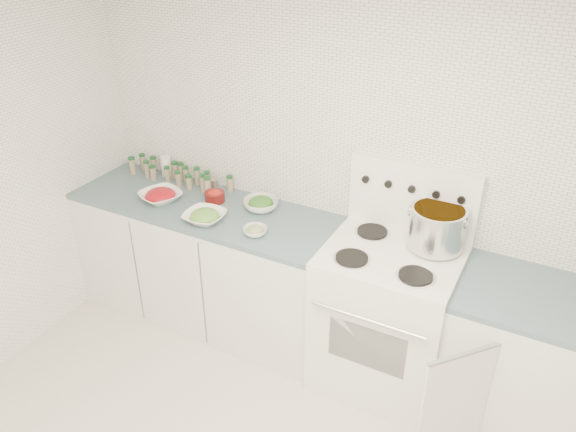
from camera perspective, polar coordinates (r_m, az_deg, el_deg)
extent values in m
cube|color=white|center=(3.46, 5.29, 5.35)|extent=(3.50, 0.02, 2.50)
cube|color=white|center=(3.98, -8.13, -4.88)|extent=(1.85, 0.62, 0.86)
cube|color=#4B6671|center=(3.75, -8.60, 0.82)|extent=(1.85, 0.62, 0.03)
cube|color=white|center=(3.48, 9.86, -10.29)|extent=(0.76, 0.65, 0.92)
cube|color=black|center=(3.22, 8.00, -13.01)|extent=(0.45, 0.01, 0.28)
cylinder|color=silver|center=(3.04, 8.01, -10.42)|extent=(0.65, 0.02, 0.02)
cube|color=white|center=(3.20, 10.56, -3.85)|extent=(0.76, 0.65, 0.01)
cube|color=white|center=(3.34, 12.52, 1.81)|extent=(0.76, 0.06, 0.43)
cylinder|color=silver|center=(3.11, 6.50, -4.31)|extent=(0.21, 0.21, 0.01)
cylinder|color=black|center=(3.11, 6.51, -4.22)|extent=(0.18, 0.18, 0.01)
cylinder|color=silver|center=(3.03, 12.84, -6.00)|extent=(0.21, 0.21, 0.01)
cylinder|color=black|center=(3.03, 12.85, -5.91)|extent=(0.18, 0.18, 0.01)
cylinder|color=silver|center=(3.37, 8.56, -1.62)|extent=(0.21, 0.21, 0.01)
cylinder|color=black|center=(3.37, 8.57, -1.53)|extent=(0.18, 0.18, 0.01)
cylinder|color=silver|center=(3.29, 14.43, -3.10)|extent=(0.21, 0.21, 0.01)
cylinder|color=black|center=(3.29, 14.44, -3.01)|extent=(0.18, 0.18, 0.01)
cylinder|color=black|center=(3.35, 7.91, 3.74)|extent=(0.04, 0.02, 0.04)
cylinder|color=black|center=(3.31, 10.17, 3.22)|extent=(0.04, 0.02, 0.04)
cylinder|color=black|center=(3.28, 12.48, 2.69)|extent=(0.04, 0.02, 0.04)
cylinder|color=black|center=(3.25, 14.83, 2.15)|extent=(0.04, 0.02, 0.04)
cylinder|color=black|center=(3.23, 17.21, 1.59)|extent=(0.04, 0.02, 0.04)
cube|color=white|center=(3.43, 23.38, -13.95)|extent=(0.89, 0.62, 0.86)
cube|color=#4B6671|center=(3.16, 24.98, -7.92)|extent=(0.89, 0.62, 0.03)
cube|color=white|center=(3.10, 16.51, -18.03)|extent=(0.28, 0.31, 0.70)
cylinder|color=silver|center=(3.23, 14.88, -1.15)|extent=(0.31, 0.31, 0.24)
cylinder|color=orange|center=(3.18, 15.11, 0.45)|extent=(0.28, 0.28, 0.03)
torus|color=silver|center=(3.23, 12.32, 0.60)|extent=(0.01, 0.08, 0.08)
torus|color=silver|center=(3.18, 17.80, -0.72)|extent=(0.01, 0.08, 0.08)
imported|color=white|center=(3.84, -12.82, 1.94)|extent=(0.34, 0.34, 0.06)
ellipsoid|color=#A80E14|center=(3.83, -12.84, 2.11)|extent=(0.19, 0.19, 0.09)
imported|color=white|center=(3.54, -8.46, -0.11)|extent=(0.27, 0.27, 0.06)
ellipsoid|color=#3F7F29|center=(3.53, -8.48, 0.07)|extent=(0.18, 0.18, 0.08)
imported|color=white|center=(3.64, -2.77, 1.15)|extent=(0.25, 0.25, 0.07)
ellipsoid|color=#1D5B1A|center=(3.63, -2.78, 1.41)|extent=(0.16, 0.16, 0.07)
imported|color=white|center=(3.37, -3.36, -1.56)|extent=(0.15, 0.15, 0.05)
ellipsoid|color=#295221|center=(3.37, -3.37, -1.38)|extent=(0.10, 0.10, 0.05)
cylinder|color=#570F0F|center=(3.77, -7.44, 1.96)|extent=(0.13, 0.13, 0.07)
ellipsoid|color=red|center=(3.76, -7.47, 2.27)|extent=(0.10, 0.10, 0.05)
cylinder|color=white|center=(4.17, -12.26, 4.97)|extent=(0.09, 0.09, 0.15)
cylinder|color=gray|center=(3.91, -7.62, 3.16)|extent=(0.07, 0.07, 0.09)
cylinder|color=gray|center=(4.32, -14.51, 5.24)|extent=(0.04, 0.04, 0.11)
cylinder|color=#144720|center=(4.30, -14.62, 6.01)|extent=(0.04, 0.04, 0.02)
cylinder|color=gray|center=(4.25, -13.47, 4.99)|extent=(0.04, 0.04, 0.11)
cylinder|color=#144720|center=(4.22, -13.57, 5.78)|extent=(0.04, 0.04, 0.02)
cylinder|color=gray|center=(4.10, -10.76, 4.40)|extent=(0.04, 0.04, 0.11)
cylinder|color=#144720|center=(4.08, -10.85, 5.23)|extent=(0.04, 0.04, 0.02)
cylinder|color=gray|center=(4.14, -11.39, 4.52)|extent=(0.04, 0.04, 0.11)
cylinder|color=#144720|center=(4.11, -11.48, 5.31)|extent=(0.05, 0.05, 0.02)
cylinder|color=gray|center=(4.06, -10.32, 4.08)|extent=(0.04, 0.04, 0.10)
cylinder|color=#144720|center=(4.04, -10.40, 4.85)|extent=(0.04, 0.04, 0.02)
cylinder|color=gray|center=(4.01, -9.21, 3.93)|extent=(0.04, 0.04, 0.11)
cylinder|color=#144720|center=(3.98, -9.29, 4.78)|extent=(0.04, 0.04, 0.02)
cylinder|color=gray|center=(3.96, -8.19, 3.60)|extent=(0.04, 0.04, 0.10)
cylinder|color=#144720|center=(3.93, -8.25, 4.41)|extent=(0.04, 0.04, 0.02)
cylinder|color=gray|center=(3.88, -5.92, 3.18)|extent=(0.04, 0.04, 0.10)
cylinder|color=#144720|center=(3.85, -5.96, 3.98)|extent=(0.04, 0.04, 0.02)
cylinder|color=gray|center=(4.27, -15.52, 4.85)|extent=(0.04, 0.04, 0.12)
cylinder|color=#144720|center=(4.24, -15.64, 5.67)|extent=(0.05, 0.05, 0.02)
cylinder|color=gray|center=(4.19, -14.11, 4.55)|extent=(0.04, 0.04, 0.11)
cylinder|color=#144720|center=(4.17, -14.22, 5.36)|extent=(0.04, 0.04, 0.02)
cylinder|color=gray|center=(4.14, -13.54, 4.19)|extent=(0.04, 0.04, 0.10)
cylinder|color=#144720|center=(4.12, -13.63, 4.91)|extent=(0.04, 0.04, 0.02)
cylinder|color=gray|center=(4.08, -12.15, 4.05)|extent=(0.04, 0.04, 0.11)
cylinder|color=#144720|center=(4.06, -12.24, 4.84)|extent=(0.04, 0.04, 0.02)
cylinder|color=gray|center=(4.00, -11.08, 3.61)|extent=(0.04, 0.04, 0.10)
cylinder|color=#144720|center=(3.97, -11.17, 4.39)|extent=(0.04, 0.04, 0.02)
cylinder|color=gray|center=(3.96, -10.02, 3.33)|extent=(0.05, 0.05, 0.09)
cylinder|color=#144720|center=(3.94, -10.09, 4.03)|extent=(0.05, 0.05, 0.02)
cylinder|color=gray|center=(3.89, -8.63, 3.19)|extent=(0.04, 0.04, 0.12)
cylinder|color=#144720|center=(3.86, -8.70, 4.10)|extent=(0.04, 0.04, 0.02)
cylinder|color=gray|center=(3.85, -8.15, 2.93)|extent=(0.05, 0.05, 0.12)
cylinder|color=#144720|center=(3.82, -8.22, 3.84)|extent=(0.05, 0.05, 0.02)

